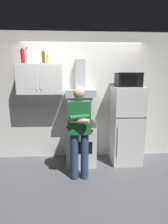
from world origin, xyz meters
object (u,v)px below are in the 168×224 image
(refrigerator, at_px, (126,125))
(person_standing, at_px, (79,131))
(stove_oven, at_px, (81,143))
(bottle_spice_jar, at_px, (48,60))
(microwave, at_px, (128,80))
(bottle_vodka_clear, at_px, (27,56))
(bottle_beer_brown, at_px, (43,58))
(upper_cabinet, at_px, (41,79))
(range_hood, at_px, (81,87))
(bottle_soda_red, at_px, (23,57))

(refrigerator, distance_m, person_standing, 1.17)
(stove_oven, height_order, bottle_spice_jar, bottle_spice_jar)
(microwave, xyz_separation_m, bottle_vodka_clear, (-1.98, 0.13, 0.45))
(bottle_beer_brown, relative_size, bottle_spice_jar, 1.54)
(bottle_vodka_clear, bearing_deg, person_standing, -37.33)
(refrigerator, distance_m, bottle_vodka_clear, 2.43)
(upper_cabinet, height_order, range_hood, range_hood)
(upper_cabinet, height_order, bottle_beer_brown, bottle_beer_brown)
(person_standing, distance_m, bottle_vodka_clear, 1.79)
(bottle_beer_brown, relative_size, bottle_soda_red, 0.85)
(bottle_spice_jar, bearing_deg, bottle_beer_brown, 149.48)
(stove_oven, xyz_separation_m, bottle_spice_jar, (-0.64, 0.11, 1.69))
(upper_cabinet, xyz_separation_m, person_standing, (0.75, -0.73, -0.85))
(refrigerator, distance_m, microwave, 0.94)
(microwave, bearing_deg, upper_cabinet, 176.52)
(bottle_beer_brown, distance_m, bottle_vodka_clear, 0.31)
(stove_oven, bearing_deg, microwave, 1.15)
(bottle_beer_brown, height_order, bottle_vodka_clear, bottle_vodka_clear)
(upper_cabinet, distance_m, bottle_soda_red, 0.54)
(bottle_vodka_clear, bearing_deg, microwave, -3.64)
(range_hood, height_order, person_standing, range_hood)
(microwave, bearing_deg, person_standing, -148.00)
(range_hood, height_order, bottle_vodka_clear, bottle_vodka_clear)
(bottle_vodka_clear, height_order, bottle_soda_red, bottle_vodka_clear)
(stove_oven, xyz_separation_m, refrigerator, (0.95, 0.00, 0.37))
(stove_oven, bearing_deg, bottle_spice_jar, 170.59)
(upper_cabinet, xyz_separation_m, stove_oven, (0.80, -0.13, -1.32))
(microwave, xyz_separation_m, bottle_soda_red, (-2.07, 0.11, 0.45))
(person_standing, height_order, bottle_soda_red, bottle_soda_red)
(upper_cabinet, xyz_separation_m, refrigerator, (1.75, -0.12, -0.95))
(bottle_soda_red, bearing_deg, microwave, -3.14)
(range_hood, bearing_deg, upper_cabinet, -179.91)
(stove_oven, distance_m, bottle_vodka_clear, 2.05)
(stove_oven, distance_m, microwave, 1.62)
(bottle_beer_brown, height_order, bottle_spice_jar, bottle_beer_brown)
(bottle_beer_brown, bearing_deg, person_standing, -48.40)
(range_hood, xyz_separation_m, bottle_vodka_clear, (-1.03, 0.02, 0.60))
(stove_oven, bearing_deg, bottle_vodka_clear, 172.00)
(bottle_vodka_clear, bearing_deg, stove_oven, -8.00)
(bottle_spice_jar, bearing_deg, bottle_soda_red, 176.80)
(person_standing, bearing_deg, bottle_soda_red, 145.43)
(refrigerator, relative_size, bottle_vodka_clear, 5.31)
(upper_cabinet, relative_size, person_standing, 0.55)
(range_hood, relative_size, refrigerator, 0.47)
(stove_oven, height_order, range_hood, range_hood)
(stove_oven, xyz_separation_m, bottle_beer_brown, (-0.73, 0.16, 1.73))
(person_standing, xyz_separation_m, bottle_soda_red, (-1.07, 0.74, 1.29))
(stove_oven, distance_m, refrigerator, 1.02)
(person_standing, distance_m, bottle_soda_red, 1.83)
(upper_cabinet, xyz_separation_m, range_hood, (0.80, 0.00, -0.15))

